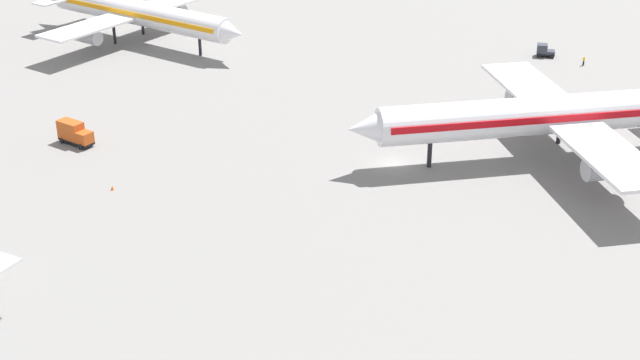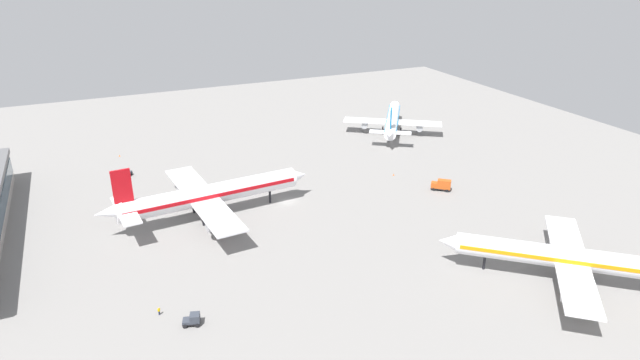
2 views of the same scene
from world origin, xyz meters
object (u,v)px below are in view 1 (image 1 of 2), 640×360
object	(u,v)px
ground_crew_worker	(584,61)
catering_truck	(74,133)
safety_cone_near_gate	(112,188)
baggage_tug	(544,50)
airplane_at_gate	(555,114)
airplane_taxiing	(137,13)

from	to	relation	value
ground_crew_worker	catering_truck	bearing A→B (deg)	-102.00
ground_crew_worker	safety_cone_near_gate	world-z (taller)	ground_crew_worker
baggage_tug	airplane_at_gate	bearing A→B (deg)	90.02
ground_crew_worker	safety_cone_near_gate	xyz separation A→B (m)	(-41.64, 77.95, -0.55)
airplane_taxiing	catering_truck	size ratio (longest dim) A/B	7.59
baggage_tug	safety_cone_near_gate	bearing A→B (deg)	50.82
baggage_tug	ground_crew_worker	world-z (taller)	baggage_tug
catering_truck	airplane_taxiing	bearing A→B (deg)	124.34
airplane_at_gate	safety_cone_near_gate	world-z (taller)	airplane_at_gate
airplane_taxiing	ground_crew_worker	size ratio (longest dim) A/B	24.98
airplane_at_gate	catering_truck	size ratio (longest dim) A/B	10.33
baggage_tug	catering_truck	bearing A→B (deg)	39.61
safety_cone_near_gate	airplane_at_gate	bearing A→B (deg)	-85.94
catering_truck	safety_cone_near_gate	xyz separation A→B (m)	(-15.44, -6.78, -1.40)
airplane_taxiing	airplane_at_gate	bearing A→B (deg)	-4.43
airplane_at_gate	ground_crew_worker	xyz separation A→B (m)	(37.46, -19.11, -5.43)
baggage_tug	ground_crew_worker	xyz separation A→B (m)	(-5.66, -5.33, -0.31)
airplane_at_gate	safety_cone_near_gate	distance (m)	59.30
airplane_at_gate	ground_crew_worker	world-z (taller)	airplane_at_gate
baggage_tug	ground_crew_worker	distance (m)	7.78
baggage_tug	safety_cone_near_gate	distance (m)	86.68
airplane_taxiing	safety_cone_near_gate	xyz separation A→B (m)	(-64.41, -1.59, -5.31)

